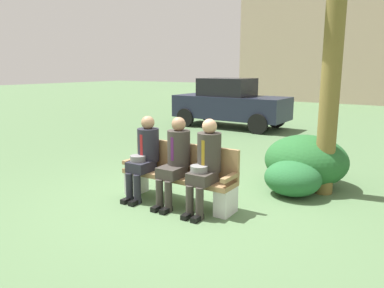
% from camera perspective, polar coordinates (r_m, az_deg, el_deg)
% --- Properties ---
extents(ground_plane, '(80.00, 80.00, 0.00)m').
position_cam_1_polar(ground_plane, '(5.84, -1.79, -8.74)').
color(ground_plane, '#53734A').
extents(park_bench, '(1.86, 0.44, 0.90)m').
position_cam_1_polar(park_bench, '(5.69, -1.90, -4.83)').
color(park_bench, '#99754C').
rests_on(park_bench, ground).
extents(seated_man_left, '(0.34, 0.72, 1.30)m').
position_cam_1_polar(seated_man_left, '(5.86, -7.28, -1.39)').
color(seated_man_left, '#23232D').
rests_on(seated_man_left, ground).
extents(seated_man_middle, '(0.34, 0.72, 1.32)m').
position_cam_1_polar(seated_man_middle, '(5.51, -2.55, -1.98)').
color(seated_man_middle, '#38332D').
rests_on(seated_man_middle, ground).
extents(seated_man_right, '(0.34, 0.72, 1.33)m').
position_cam_1_polar(seated_man_right, '(5.22, 2.12, -2.71)').
color(seated_man_right, '#38332D').
rests_on(seated_man_right, ground).
extents(shrub_near_bench, '(0.91, 0.83, 0.57)m').
position_cam_1_polar(shrub_near_bench, '(6.22, 15.16, -5.09)').
color(shrub_near_bench, '#256332').
rests_on(shrub_near_bench, ground).
extents(shrub_mid_lawn, '(1.43, 1.31, 0.89)m').
position_cam_1_polar(shrub_mid_lawn, '(6.77, 17.04, -2.45)').
color(shrub_mid_lawn, '#25602B').
rests_on(shrub_mid_lawn, ground).
extents(parked_car_near, '(3.91, 1.72, 1.68)m').
position_cam_1_polar(parked_car_near, '(12.95, 5.82, 6.27)').
color(parked_car_near, '#1E2338').
rests_on(parked_car_near, ground).
extents(building_backdrop, '(11.71, 7.27, 10.95)m').
position_cam_1_polar(building_backdrop, '(26.76, 22.39, 18.23)').
color(building_backdrop, '#C3A691').
rests_on(building_backdrop, ground).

